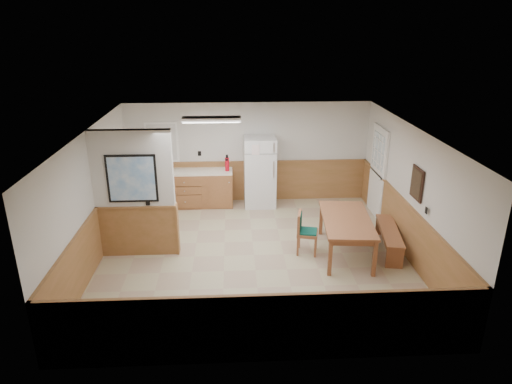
{
  "coord_description": "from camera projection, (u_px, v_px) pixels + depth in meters",
  "views": [
    {
      "loc": [
        -0.39,
        -7.96,
        4.34
      ],
      "look_at": [
        0.06,
        0.4,
        1.18
      ],
      "focal_mm": 32.0,
      "sensor_mm": 36.0,
      "label": 1
    }
  ],
  "objects": [
    {
      "name": "exterior_door",
      "position": [
        378.0,
        172.0,
        10.54
      ],
      "size": [
        0.07,
        1.02,
        2.15
      ],
      "color": "white",
      "rests_on": "ground"
    },
    {
      "name": "soap_bottle",
      "position": [
        154.0,
        167.0,
        11.05
      ],
      "size": [
        0.09,
        0.09,
        0.23
      ],
      "primitive_type": "cylinder",
      "rotation": [
        0.0,
        0.0,
        0.29
      ],
      "color": "green",
      "rests_on": "kitchen_counter"
    },
    {
      "name": "fire_extinguisher",
      "position": [
        227.0,
        164.0,
        11.05
      ],
      "size": [
        0.11,
        0.11,
        0.4
      ],
      "rotation": [
        0.0,
        0.0,
        0.12
      ],
      "color": "red",
      "rests_on": "kitchen_counter"
    },
    {
      "name": "wall_painting",
      "position": [
        417.0,
        183.0,
        8.31
      ],
      "size": [
        0.04,
        0.5,
        0.6
      ],
      "color": "black",
      "rests_on": "right_wall"
    },
    {
      "name": "wainscot_left",
      "position": [
        98.0,
        236.0,
        8.66
      ],
      "size": [
        0.04,
        6.0,
        1.0
      ],
      "primitive_type": "cube",
      "color": "#A16A40",
      "rests_on": "ground"
    },
    {
      "name": "dining_chair",
      "position": [
        303.0,
        229.0,
        8.94
      ],
      "size": [
        0.62,
        0.48,
        0.85
      ],
      "rotation": [
        0.0,
        0.0,
        -0.22
      ],
      "color": "#AA623E",
      "rests_on": "ground"
    },
    {
      "name": "ground",
      "position": [
        254.0,
        255.0,
        8.99
      ],
      "size": [
        6.0,
        6.0,
        0.0
      ],
      "primitive_type": "plane",
      "color": "tan",
      "rests_on": "ground"
    },
    {
      "name": "wainscot_right",
      "position": [
        405.0,
        229.0,
        8.96
      ],
      "size": [
        0.04,
        6.0,
        1.0
      ],
      "primitive_type": "cube",
      "color": "#A16A40",
      "rests_on": "ground"
    },
    {
      "name": "back_wall",
      "position": [
        248.0,
        153.0,
        11.35
      ],
      "size": [
        6.0,
        0.02,
        2.5
      ],
      "primitive_type": "cube",
      "color": "silver",
      "rests_on": "ground"
    },
    {
      "name": "dining_bench",
      "position": [
        389.0,
        234.0,
        9.08
      ],
      "size": [
        0.59,
        1.57,
        0.45
      ],
      "rotation": [
        0.0,
        0.0,
        -0.17
      ],
      "color": "#AA623E",
      "rests_on": "ground"
    },
    {
      "name": "ceiling",
      "position": [
        254.0,
        131.0,
        8.11
      ],
      "size": [
        6.0,
        6.0,
        0.02
      ],
      "primitive_type": "cube",
      "color": "white",
      "rests_on": "back_wall"
    },
    {
      "name": "kitchen_window",
      "position": [
        162.0,
        142.0,
        11.12
      ],
      "size": [
        0.8,
        0.04,
        1.0
      ],
      "color": "white",
      "rests_on": "back_wall"
    },
    {
      "name": "wainscot_back",
      "position": [
        248.0,
        181.0,
        11.6
      ],
      "size": [
        6.0,
        0.04,
        1.0
      ],
      "primitive_type": "cube",
      "color": "#A16A40",
      "rests_on": "ground"
    },
    {
      "name": "refrigerator",
      "position": [
        260.0,
        172.0,
        11.16
      ],
      "size": [
        0.77,
        0.72,
        1.73
      ],
      "rotation": [
        0.0,
        0.0,
        0.0
      ],
      "color": "white",
      "rests_on": "ground"
    },
    {
      "name": "partition_wall",
      "position": [
        135.0,
        195.0,
        8.62
      ],
      "size": [
        1.5,
        0.2,
        2.5
      ],
      "color": "silver",
      "rests_on": "ground"
    },
    {
      "name": "left_wall",
      "position": [
        91.0,
        199.0,
        8.4
      ],
      "size": [
        0.02,
        6.0,
        2.5
      ],
      "primitive_type": "cube",
      "color": "silver",
      "rests_on": "ground"
    },
    {
      "name": "kitchen_counter",
      "position": [
        200.0,
        188.0,
        11.27
      ],
      "size": [
        2.2,
        0.61,
        1.0
      ],
      "color": "#985936",
      "rests_on": "ground"
    },
    {
      "name": "fluorescent_fixture",
      "position": [
        211.0,
        119.0,
        9.3
      ],
      "size": [
        1.2,
        0.3,
        0.09
      ],
      "color": "white",
      "rests_on": "ceiling"
    },
    {
      "name": "right_wall",
      "position": [
        411.0,
        193.0,
        8.7
      ],
      "size": [
        0.02,
        6.0,
        2.5
      ],
      "primitive_type": "cube",
      "color": "silver",
      "rests_on": "ground"
    },
    {
      "name": "dining_table",
      "position": [
        347.0,
        223.0,
        8.84
      ],
      "size": [
        1.08,
        1.9,
        0.75
      ],
      "rotation": [
        0.0,
        0.0,
        -0.09
      ],
      "color": "#AA623E",
      "rests_on": "ground"
    }
  ]
}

